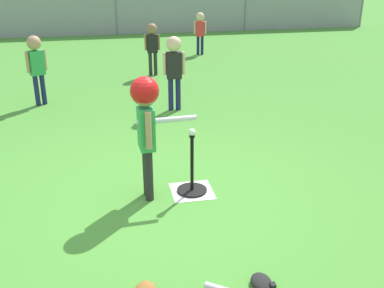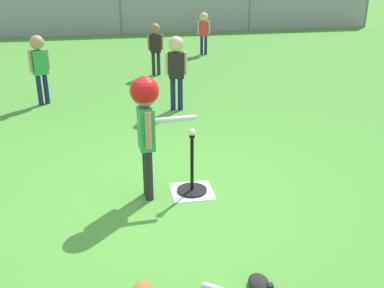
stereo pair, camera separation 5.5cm
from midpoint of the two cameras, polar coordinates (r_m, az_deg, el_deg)
The scene contains 11 objects.
ground_plane at distance 4.87m, azimuth -3.46°, elevation -6.80°, with size 60.00×60.00×0.00m, color #478C33.
home_plate at distance 5.01m, azimuth -0.32°, elevation -5.76°, with size 0.44×0.44×0.01m, color white.
batting_tee at distance 4.97m, azimuth -0.32°, elevation -4.79°, with size 0.32×0.32×0.64m.
baseball_on_tee at distance 4.73m, azimuth -0.33°, elevation 1.46°, with size 0.07×0.07×0.07m, color white.
batter_child at distance 4.56m, azimuth -5.98°, elevation 3.72°, with size 0.65×0.37×1.29m.
fielder_near_left at distance 9.57m, azimuth -5.06°, elevation 12.30°, with size 0.31×0.21×1.04m.
fielder_near_right at distance 11.54m, azimuth 0.87°, elevation 14.04°, with size 0.29×0.20×1.01m.
fielder_deep_left at distance 8.01m, azimuth -18.72°, elevation 9.59°, with size 0.30×0.23×1.14m.
fielder_deep_right at distance 7.33m, azimuth -2.44°, elevation 9.82°, with size 0.35×0.23×1.18m.
glove_outfield_drop at distance 3.76m, azimuth 8.10°, elevation -16.42°, with size 0.18×0.23×0.07m.
outfield_fence at distance 14.57m, azimuth -9.37°, elevation 15.46°, with size 16.06×0.06×1.15m.
Camera 1 is at (-0.56, -4.20, 2.40)m, focal length 43.58 mm.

